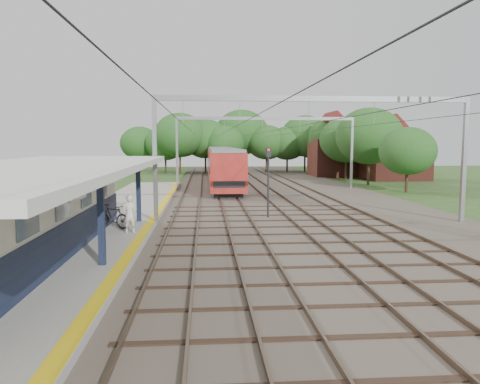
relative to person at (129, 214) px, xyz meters
name	(u,v)px	position (x,y,z in m)	size (l,w,h in m)	color
ground	(312,343)	(5.88, -11.76, -1.23)	(160.00, 160.00, 0.00)	#2D4C1E
ballast_bed	(279,194)	(9.88, 18.24, -1.18)	(18.00, 90.00, 0.10)	#473D33
platform	(105,228)	(-1.62, 2.24, -1.06)	(5.00, 52.00, 0.35)	gray
yellow_stripe	(149,224)	(0.63, 2.24, -0.88)	(0.45, 52.00, 0.01)	yellow
station_building	(22,212)	(-3.00, -4.77, 0.81)	(3.41, 18.00, 3.40)	beige
canopy	(42,169)	(-1.89, -5.77, 2.41)	(6.40, 20.00, 3.44)	black
rail_tracks	(250,193)	(7.38, 18.24, -1.06)	(11.80, 88.00, 0.15)	brown
catenary_system	(281,130)	(9.27, 13.52, 4.28)	(17.22, 88.00, 7.00)	gray
tree_band	(248,140)	(9.73, 45.36, 3.69)	(31.72, 30.88, 8.82)	#382619
house_near	(395,155)	(26.88, 34.24, 1.76)	(7.00, 6.12, 7.89)	brown
house_far	(341,152)	(21.88, 40.24, 2.00)	(8.00, 6.12, 8.66)	brown
person	(129,214)	(0.00, 0.00, 0.00)	(0.64, 0.42, 1.76)	silver
bicycle	(113,216)	(-1.00, 1.21, -0.30)	(0.55, 1.94, 1.17)	black
train	(221,163)	(5.38, 32.74, 0.93)	(2.96, 36.81, 3.88)	black
signal_post	(268,175)	(7.23, 5.53, 1.39)	(0.32, 0.29, 4.21)	black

